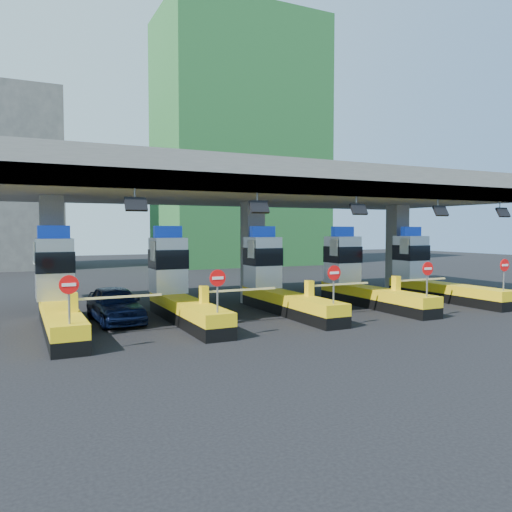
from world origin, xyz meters
name	(u,v)px	position (x,y,z in m)	size (l,w,h in m)	color
ground	(279,311)	(0.00, 0.00, 0.00)	(120.00, 120.00, 0.00)	black
toll_canopy	(254,189)	(0.00, 2.87, 6.13)	(28.00, 12.09, 7.00)	slate
toll_lane_far_left	(58,294)	(-10.00, 0.28, 1.40)	(4.43, 8.00, 4.16)	black
toll_lane_left	(178,287)	(-5.00, 0.28, 1.40)	(4.43, 8.00, 4.16)	black
toll_lane_center	(276,282)	(0.00, 0.28, 1.40)	(4.43, 8.00, 4.16)	black
toll_lane_right	(359,278)	(5.00, 0.28, 1.40)	(4.43, 8.00, 4.16)	black
toll_lane_far_right	(429,274)	(10.00, 0.28, 1.40)	(4.43, 8.00, 4.16)	black
bg_building_scaffold	(239,143)	(12.00, 32.00, 14.00)	(18.00, 12.00, 28.00)	#1E5926
van	(115,304)	(-7.68, 0.58, 0.78)	(1.84, 4.57, 1.56)	black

